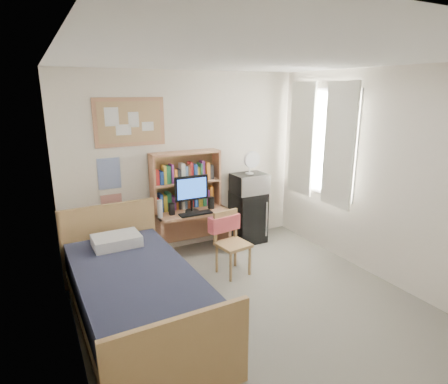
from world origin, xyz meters
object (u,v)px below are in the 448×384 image
desk (191,232)px  desk_chair (233,244)px  bulletin_board (130,122)px  speaker_left (172,209)px  speaker_right (211,203)px  desk_fan (250,164)px  bed (137,300)px  mini_fridge (248,216)px  monitor (192,194)px  microwave (249,183)px

desk → desk_chair: (0.24, -0.85, 0.08)m
bulletin_board → desk: bearing=-21.6°
desk → desk_chair: 0.88m
speaker_left → speaker_right: bearing=-0.0°
desk_chair → speaker_right: 0.85m
speaker_right → desk_fan: desk_fan is taller
speaker_left → desk_fan: bearing=3.8°
bed → speaker_left: (0.86, 1.36, 0.44)m
mini_fridge → bed: size_ratio=0.36×
bed → speaker_right: bearing=41.3°
desk → desk_chair: size_ratio=1.28×
bed → bulletin_board: bearing=73.8°
bulletin_board → bed: size_ratio=0.42×
desk_fan → desk_chair: bearing=-131.2°
bulletin_board → monitor: bearing=-25.6°
bed → speaker_right: speaker_right is taller
desk → desk_fan: (0.99, 0.02, 0.92)m
microwave → desk_fan: bearing=-90.2°
bulletin_board → microwave: size_ratio=1.84×
desk → speaker_right: 0.52m
mini_fridge → monitor: bearing=-174.5°
microwave → speaker_left: bearing=-176.7°
mini_fridge → desk_fan: (0.00, -0.02, 0.85)m
mini_fridge → desk_chair: bearing=-130.5°
bulletin_board → desk_chair: (0.96, -1.13, -1.51)m
bulletin_board → desk_fan: 1.85m
desk → mini_fridge: 0.99m
bulletin_board → speaker_right: bulletin_board is taller
desk → speaker_right: bearing=-11.3°
desk_chair → bed: size_ratio=0.37×
mini_fridge → microwave: size_ratio=1.56×
mini_fridge → microwave: microwave is taller
bulletin_board → monitor: (0.72, -0.34, -1.00)m
desk_chair → bed: (-1.40, -0.57, -0.11)m
speaker_left → speaker_right: 0.60m
speaker_left → microwave: size_ratio=0.33×
desk_chair → speaker_left: same height
monitor → microwave: size_ratio=1.02×
monitor → speaker_right: monitor is taller
bed → desk_fan: (2.15, 1.44, 0.95)m
desk_chair → speaker_left: (-0.54, 0.79, 0.33)m
bulletin_board → bed: bearing=-104.6°
bulletin_board → bed: bulletin_board is taller
bed → monitor: size_ratio=4.26×
desk_chair → monitor: bearing=98.8°
bed → speaker_right: 2.04m
desk → bed: size_ratio=0.48×
mini_fridge → speaker_right: (-0.69, -0.10, 0.35)m
desk_chair → speaker_right: speaker_right is taller
speaker_right → desk_fan: bearing=7.1°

